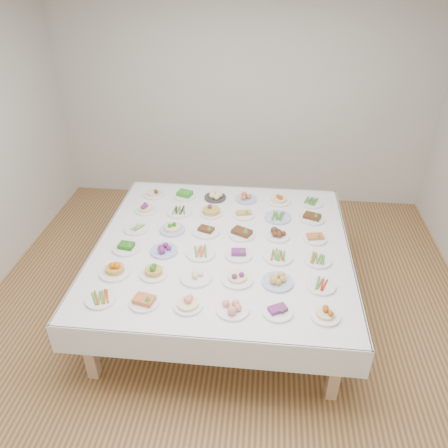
# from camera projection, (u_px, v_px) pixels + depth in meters

# --- Properties ---
(room_envelope) EXTENTS (5.02, 5.02, 2.81)m
(room_envelope) POSITION_uv_depth(u_px,v_px,m) (224.00, 142.00, 3.38)
(room_envelope) COLOR #A57E44
(room_envelope) RESTS_ON ground
(display_table) EXTENTS (2.37, 2.37, 0.75)m
(display_table) POSITION_uv_depth(u_px,v_px,m) (222.00, 250.00, 4.14)
(display_table) COLOR white
(display_table) RESTS_ON ground
(dish_0) EXTENTS (0.24, 0.24, 0.05)m
(dish_0) POSITION_uv_depth(u_px,v_px,m) (101.00, 298.00, 3.44)
(dish_0) COLOR white
(dish_0) RESTS_ON display_table
(dish_1) EXTENTS (0.23, 0.23, 0.11)m
(dish_1) POSITION_uv_depth(u_px,v_px,m) (144.00, 299.00, 3.39)
(dish_1) COLOR white
(dish_1) RESTS_ON display_table
(dish_2) EXTENTS (0.24, 0.24, 0.13)m
(dish_2) POSITION_uv_depth(u_px,v_px,m) (188.00, 301.00, 3.36)
(dish_2) COLOR white
(dish_2) RESTS_ON display_table
(dish_3) EXTENTS (0.26, 0.26, 0.12)m
(dish_3) POSITION_uv_depth(u_px,v_px,m) (233.00, 305.00, 3.33)
(dish_3) COLOR white
(dish_3) RESTS_ON display_table
(dish_4) EXTENTS (0.24, 0.24, 0.10)m
(dish_4) POSITION_uv_depth(u_px,v_px,m) (278.00, 309.00, 3.32)
(dish_4) COLOR white
(dish_4) RESTS_ON display_table
(dish_5) EXTENTS (0.23, 0.23, 0.12)m
(dish_5) POSITION_uv_depth(u_px,v_px,m) (326.00, 312.00, 3.27)
(dish_5) COLOR white
(dish_5) RESTS_ON display_table
(dish_6) EXTENTS (0.27, 0.27, 0.17)m
(dish_6) POSITION_uv_depth(u_px,v_px,m) (114.00, 266.00, 3.70)
(dish_6) COLOR white
(dish_6) RESTS_ON display_table
(dish_7) EXTENTS (0.23, 0.23, 0.13)m
(dish_7) POSITION_uv_depth(u_px,v_px,m) (154.00, 269.00, 3.69)
(dish_7) COLOR white
(dish_7) RESTS_ON display_table
(dish_8) EXTENTS (0.27, 0.27, 0.10)m
(dish_8) POSITION_uv_depth(u_px,v_px,m) (196.00, 275.00, 3.66)
(dish_8) COLOR white
(dish_8) RESTS_ON display_table
(dish_9) EXTENTS (0.26, 0.26, 0.14)m
(dish_9) POSITION_uv_depth(u_px,v_px,m) (237.00, 274.00, 3.62)
(dish_9) COLOR white
(dish_9) RESTS_ON display_table
(dish_10) EXTENTS (0.26, 0.26, 0.11)m
(dish_10) POSITION_uv_depth(u_px,v_px,m) (278.00, 278.00, 3.60)
(dish_10) COLOR #4C66B2
(dish_10) RESTS_ON display_table
(dish_11) EXTENTS (0.24, 0.24, 0.05)m
(dish_11) POSITION_uv_depth(u_px,v_px,m) (321.00, 285.00, 3.58)
(dish_11) COLOR white
(dish_11) RESTS_ON display_table
(dish_12) EXTENTS (0.25, 0.25, 0.10)m
(dish_12) POSITION_uv_depth(u_px,v_px,m) (126.00, 246.00, 4.01)
(dish_12) COLOR white
(dish_12) RESTS_ON display_table
(dish_13) EXTENTS (0.25, 0.25, 0.10)m
(dish_13) POSITION_uv_depth(u_px,v_px,m) (164.00, 248.00, 3.98)
(dish_13) COLOR #4C66B2
(dish_13) RESTS_ON display_table
(dish_14) EXTENTS (0.26, 0.26, 0.06)m
(dish_14) POSITION_uv_depth(u_px,v_px,m) (201.00, 252.00, 3.96)
(dish_14) COLOR white
(dish_14) RESTS_ON display_table
(dish_15) EXTENTS (0.24, 0.24, 0.10)m
(dish_15) POSITION_uv_depth(u_px,v_px,m) (239.00, 253.00, 3.93)
(dish_15) COLOR white
(dish_15) RESTS_ON display_table
(dish_16) EXTENTS (0.26, 0.26, 0.06)m
(dish_16) POSITION_uv_depth(u_px,v_px,m) (278.00, 256.00, 3.91)
(dish_16) COLOR white
(dish_16) RESTS_ON display_table
(dish_17) EXTENTS (0.24, 0.24, 0.05)m
(dish_17) POSITION_uv_depth(u_px,v_px,m) (318.00, 260.00, 3.87)
(dish_17) COLOR white
(dish_17) RESTS_ON display_table
(dish_18) EXTENTS (0.25, 0.25, 0.05)m
(dish_18) POSITION_uv_depth(u_px,v_px,m) (137.00, 228.00, 4.31)
(dish_18) COLOR white
(dish_18) RESTS_ON display_table
(dish_19) EXTENTS (0.24, 0.24, 0.13)m
(dish_19) POSITION_uv_depth(u_px,v_px,m) (172.00, 226.00, 4.26)
(dish_19) COLOR #4C66B2
(dish_19) RESTS_ON display_table
(dish_20) EXTENTS (0.27, 0.27, 0.11)m
(dish_20) POSITION_uv_depth(u_px,v_px,m) (206.00, 229.00, 4.25)
(dish_20) COLOR white
(dish_20) RESTS_ON display_table
(dish_21) EXTENTS (0.26, 0.26, 0.12)m
(dish_21) POSITION_uv_depth(u_px,v_px,m) (242.00, 231.00, 4.20)
(dish_21) COLOR white
(dish_21) RESTS_ON display_table
(dish_22) EXTENTS (0.23, 0.23, 0.10)m
(dish_22) POSITION_uv_depth(u_px,v_px,m) (278.00, 234.00, 4.18)
(dish_22) COLOR white
(dish_22) RESTS_ON display_table
(dish_23) EXTENTS (0.23, 0.23, 0.09)m
(dish_23) POSITION_uv_depth(u_px,v_px,m) (315.00, 237.00, 4.15)
(dish_23) COLOR white
(dish_23) RESTS_ON display_table
(dish_24) EXTENTS (0.23, 0.23, 0.13)m
(dish_24) POSITION_uv_depth(u_px,v_px,m) (146.00, 206.00, 4.58)
(dish_24) COLOR white
(dish_24) RESTS_ON display_table
(dish_25) EXTENTS (0.27, 0.27, 0.06)m
(dish_25) POSITION_uv_depth(u_px,v_px,m) (179.00, 211.00, 4.58)
(dish_25) COLOR white
(dish_25) RESTS_ON display_table
(dish_26) EXTENTS (0.24, 0.23, 0.14)m
(dish_26) POSITION_uv_depth(u_px,v_px,m) (211.00, 209.00, 4.52)
(dish_26) COLOR white
(dish_26) RESTS_ON display_table
(dish_27) EXTENTS (0.23, 0.23, 0.09)m
(dish_27) POSITION_uv_depth(u_px,v_px,m) (244.00, 213.00, 4.52)
(dish_27) COLOR white
(dish_27) RESTS_ON display_table
(dish_28) EXTENTS (0.27, 0.27, 0.06)m
(dish_28) POSITION_uv_depth(u_px,v_px,m) (278.00, 216.00, 4.48)
(dish_28) COLOR #4C66B2
(dish_28) RESTS_ON display_table
(dish_29) EXTENTS (0.26, 0.26, 0.11)m
(dish_29) POSITION_uv_depth(u_px,v_px,m) (312.00, 216.00, 4.45)
(dish_29) COLOR white
(dish_29) RESTS_ON display_table
(dish_30) EXTENTS (0.24, 0.24, 0.13)m
(dish_30) POSITION_uv_depth(u_px,v_px,m) (154.00, 191.00, 4.87)
(dish_30) COLOR white
(dish_30) RESTS_ON display_table
(dish_31) EXTENTS (0.24, 0.24, 0.11)m
(dish_31) POSITION_uv_depth(u_px,v_px,m) (185.00, 193.00, 4.85)
(dish_31) COLOR white
(dish_31) RESTS_ON display_table
(dish_32) EXTENTS (0.24, 0.24, 0.11)m
(dish_32) POSITION_uv_depth(u_px,v_px,m) (215.00, 194.00, 4.82)
(dish_32) COLOR #2C2A27
(dish_32) RESTS_ON display_table
(dish_33) EXTENTS (0.23, 0.23, 0.10)m
(dish_33) POSITION_uv_depth(u_px,v_px,m) (246.00, 197.00, 4.79)
(dish_33) COLOR #4C66B2
(dish_33) RESTS_ON display_table
(dish_34) EXTENTS (0.25, 0.25, 0.14)m
(dish_34) POSITION_uv_depth(u_px,v_px,m) (279.00, 197.00, 4.75)
(dish_34) COLOR white
(dish_34) RESTS_ON display_table
(dish_35) EXTENTS (0.26, 0.26, 0.06)m
(dish_35) POSITION_uv_depth(u_px,v_px,m) (311.00, 202.00, 4.74)
(dish_35) COLOR white
(dish_35) RESTS_ON display_table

